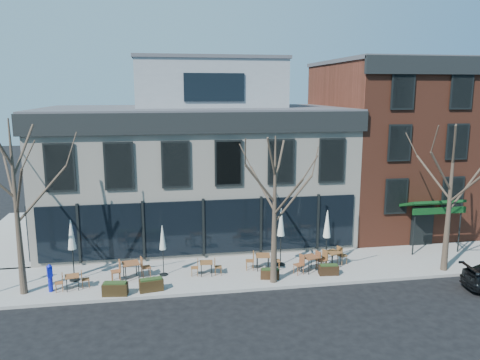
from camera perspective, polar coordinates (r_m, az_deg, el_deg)
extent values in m
plane|color=black|center=(26.28, -4.44, -9.71)|extent=(120.00, 120.00, 0.00)
cube|color=gray|center=(24.77, 3.69, -10.82)|extent=(33.50, 4.70, 0.15)
cube|color=gray|center=(33.10, -25.41, -6.26)|extent=(4.50, 12.00, 0.15)
cube|color=silver|center=(30.05, -5.47, 0.81)|extent=(18.00, 10.00, 8.00)
cube|color=#47474C|center=(29.62, -5.61, 8.55)|extent=(18.30, 10.30, 0.30)
cube|color=black|center=(24.55, -4.67, 6.93)|extent=(18.30, 0.25, 1.10)
cube|color=black|center=(30.35, -23.15, 6.85)|extent=(0.25, 10.30, 1.10)
cube|color=black|center=(25.62, -4.49, -5.77)|extent=(17.20, 0.12, 3.00)
cube|color=black|center=(30.22, -22.67, -4.01)|extent=(0.12, 7.50, 3.00)
cube|color=gray|center=(30.68, -3.91, 11.55)|extent=(9.00, 6.50, 3.00)
cube|color=brown|center=(33.41, 17.36, 3.98)|extent=(8.00, 10.00, 11.00)
cube|color=#47474C|center=(33.26, 17.91, 13.51)|extent=(8.20, 10.20, 0.25)
cube|color=black|center=(28.78, 22.68, 12.80)|extent=(8.20, 0.25, 1.00)
cube|color=#0C3513|center=(28.83, 22.34, -2.63)|extent=(3.20, 1.66, 0.67)
cube|color=black|center=(29.89, 21.30, -5.36)|extent=(1.40, 0.10, 2.50)
cone|color=#382B21|center=(22.79, -25.60, -3.17)|extent=(0.34, 0.34, 7.92)
cylinder|color=#382B21|center=(22.58, -22.98, -1.61)|extent=(2.23, 0.50, 2.48)
cylinder|color=#382B21|center=(23.62, -26.23, -0.20)|extent=(1.03, 2.05, 2.14)
cylinder|color=#382B21|center=(21.57, -25.33, -1.33)|extent=(1.03, 2.04, 2.28)
cone|color=#382B21|center=(21.97, 4.23, -3.79)|extent=(0.34, 0.34, 7.04)
cylinder|color=#382B21|center=(22.25, 6.52, -2.30)|extent=(2.00, 0.46, 2.21)
cylinder|color=#382B21|center=(22.49, 2.74, -1.03)|extent=(0.93, 1.84, 1.91)
cylinder|color=#382B21|center=(21.24, 2.50, -0.49)|extent=(1.61, 0.68, 1.97)
cylinder|color=#382B21|center=(21.07, 5.88, -2.11)|extent=(0.93, 1.83, 2.03)
cone|color=#382B21|center=(25.60, 24.19, -2.12)|extent=(0.34, 0.34, 7.48)
cylinder|color=#382B21|center=(26.21, 25.90, -0.77)|extent=(2.12, 0.48, 2.35)
cylinder|color=#382B21|center=(25.93, 22.46, 0.37)|extent=(0.98, 1.94, 2.03)
cylinder|color=#382B21|center=(24.66, 23.29, 0.94)|extent=(1.71, 0.71, 2.09)
cylinder|color=#382B21|center=(24.95, 26.32, -0.52)|extent=(0.98, 1.94, 2.16)
cylinder|color=#0D17B5|center=(23.56, -22.09, -11.68)|extent=(0.20, 0.20, 0.71)
cube|color=#0D17B5|center=(23.34, -22.20, -10.30)|extent=(0.28, 0.26, 0.51)
cone|color=#0D17B5|center=(23.24, -22.25, -9.60)|extent=(0.26, 0.26, 0.12)
cube|color=brown|center=(23.33, -19.80, -10.96)|extent=(0.73, 0.73, 0.04)
cylinder|color=black|center=(23.22, -20.36, -11.98)|extent=(0.04, 0.04, 0.64)
cylinder|color=black|center=(23.22, -19.11, -11.90)|extent=(0.04, 0.04, 0.64)
cylinder|color=black|center=(23.68, -20.38, -11.52)|extent=(0.04, 0.04, 0.64)
cylinder|color=black|center=(23.68, -19.15, -11.44)|extent=(0.04, 0.04, 0.64)
cube|color=brown|center=(23.67, -13.18, -9.85)|extent=(0.94, 0.94, 0.04)
cylinder|color=black|center=(23.48, -13.77, -11.12)|extent=(0.04, 0.04, 0.80)
cylinder|color=black|center=(23.57, -12.24, -10.96)|extent=(0.04, 0.04, 0.80)
cylinder|color=black|center=(24.06, -14.01, -10.59)|extent=(0.04, 0.04, 0.80)
cylinder|color=black|center=(24.15, -12.52, -10.44)|extent=(0.04, 0.04, 0.80)
cube|color=brown|center=(23.66, -4.13, -9.99)|extent=(0.68, 0.68, 0.04)
cylinder|color=black|center=(23.54, -4.73, -10.98)|extent=(0.04, 0.04, 0.65)
cylinder|color=black|center=(23.55, -3.48, -10.95)|extent=(0.04, 0.04, 0.65)
cylinder|color=black|center=(24.01, -4.74, -10.53)|extent=(0.04, 0.04, 0.65)
cylinder|color=black|center=(24.02, -3.52, -10.51)|extent=(0.04, 0.04, 0.65)
cube|color=brown|center=(24.30, 2.81, -9.16)|extent=(0.83, 0.83, 0.04)
cylinder|color=black|center=(24.15, 2.15, -10.25)|extent=(0.04, 0.04, 0.74)
cylinder|color=black|center=(24.18, 3.54, -10.23)|extent=(0.04, 0.04, 0.74)
cylinder|color=black|center=(24.68, 2.08, -9.77)|extent=(0.04, 0.04, 0.74)
cylinder|color=black|center=(24.72, 3.43, -9.75)|extent=(0.04, 0.04, 0.74)
cube|color=brown|center=(24.24, 8.55, -9.25)|extent=(0.94, 0.94, 0.04)
cylinder|color=black|center=(23.99, 8.37, -10.48)|extent=(0.04, 0.04, 0.77)
cylinder|color=black|center=(24.33, 9.53, -10.20)|extent=(0.04, 0.04, 0.77)
cylinder|color=black|center=(24.44, 7.53, -10.05)|extent=(0.04, 0.04, 0.77)
cylinder|color=black|center=(24.77, 8.67, -9.78)|extent=(0.04, 0.04, 0.77)
cube|color=brown|center=(25.11, 11.21, -8.63)|extent=(0.96, 0.96, 0.04)
cylinder|color=black|center=(24.85, 11.12, -9.81)|extent=(0.04, 0.04, 0.77)
cylinder|color=black|center=(25.23, 12.15, -9.52)|extent=(0.04, 0.04, 0.77)
cylinder|color=black|center=(25.26, 10.20, -9.42)|extent=(0.04, 0.04, 0.77)
cylinder|color=black|center=(25.64, 11.23, -9.15)|extent=(0.04, 0.04, 0.77)
cylinder|color=black|center=(24.55, -19.52, -11.38)|extent=(0.49, 0.49, 0.07)
cylinder|color=black|center=(24.14, -19.70, -8.78)|extent=(0.06, 0.06, 2.43)
cone|color=beige|center=(23.81, -19.87, -6.27)|extent=(0.40, 0.40, 1.44)
cylinder|color=black|center=(24.11, -9.29, -11.30)|extent=(0.41, 0.41, 0.06)
cylinder|color=black|center=(23.76, -9.36, -9.07)|extent=(0.05, 0.05, 2.05)
cone|color=beige|center=(23.46, -9.43, -6.92)|extent=(0.34, 0.34, 1.21)
cylinder|color=black|center=(25.19, 4.94, -10.20)|extent=(0.49, 0.49, 0.07)
cylinder|color=black|center=(24.79, 4.98, -7.62)|extent=(0.06, 0.06, 2.46)
cone|color=beige|center=(24.46, 5.03, -5.14)|extent=(0.40, 0.40, 1.45)
cylinder|color=black|center=(25.33, 10.40, -10.23)|extent=(0.48, 0.48, 0.07)
cylinder|color=black|center=(24.93, 10.49, -7.70)|extent=(0.06, 0.06, 2.42)
cone|color=silver|center=(24.61, 10.58, -5.27)|extent=(0.40, 0.40, 1.43)
cube|color=black|center=(22.29, -14.97, -12.75)|extent=(1.16, 0.58, 0.56)
cube|color=#1E3314|center=(22.18, -15.01, -12.03)|extent=(1.04, 0.48, 0.09)
cube|color=#2F220F|center=(22.37, -10.76, -12.50)|extent=(1.14, 0.61, 0.54)
cube|color=#1E3314|center=(22.26, -10.79, -11.80)|extent=(1.02, 0.51, 0.09)
cube|color=#321F10|center=(23.36, 3.67, -11.39)|extent=(0.98, 0.58, 0.46)
cube|color=#1E3314|center=(23.27, 3.68, -10.82)|extent=(0.87, 0.48, 0.07)
cube|color=black|center=(24.19, 10.76, -10.74)|extent=(0.99, 0.47, 0.48)
cube|color=#1E3314|center=(24.09, 10.79, -10.17)|extent=(0.89, 0.38, 0.08)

